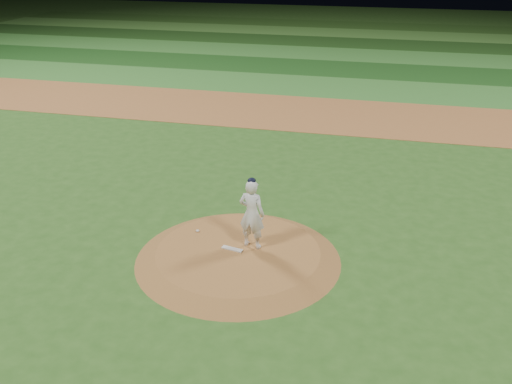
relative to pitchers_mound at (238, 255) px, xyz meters
name	(u,v)px	position (x,y,z in m)	size (l,w,h in m)	color
ground	(238,259)	(0.00, 0.00, -0.12)	(120.00, 120.00, 0.00)	#2A561C
infield_dirt_band	(315,114)	(0.00, 14.00, -0.12)	(70.00, 6.00, 0.02)	#985D2F
outfield_stripe_0	(329,87)	(0.00, 19.50, -0.12)	(70.00, 5.00, 0.02)	#31732A
outfield_stripe_1	(339,69)	(0.00, 24.50, -0.12)	(70.00, 5.00, 0.02)	#174516
outfield_stripe_2	(347,54)	(0.00, 29.50, -0.12)	(70.00, 5.00, 0.02)	#31742A
outfield_stripe_3	(353,43)	(0.00, 34.50, -0.12)	(70.00, 5.00, 0.02)	#193E14
outfield_stripe_4	(358,33)	(0.00, 39.50, -0.12)	(70.00, 5.00, 0.02)	#3E792C
outfield_stripe_5	(362,25)	(0.00, 44.50, -0.12)	(70.00, 5.00, 0.02)	#244D18
pitchers_mound	(238,255)	(0.00, 0.00, 0.00)	(5.50, 5.50, 0.25)	#935E2D
pitching_rubber	(232,249)	(-0.17, 0.04, 0.14)	(0.59, 0.15, 0.03)	silver
rosin_bag	(198,231)	(-1.41, 0.77, 0.15)	(0.10, 0.10, 0.06)	silver
pitcher_on_mound	(252,214)	(0.30, 0.34, 1.11)	(0.78, 0.58, 2.01)	silver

